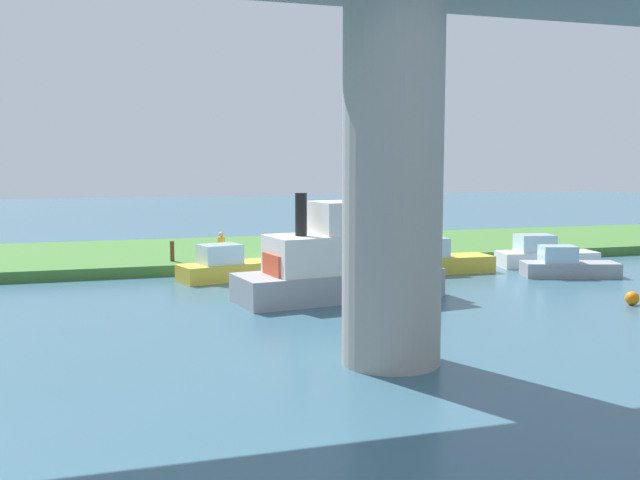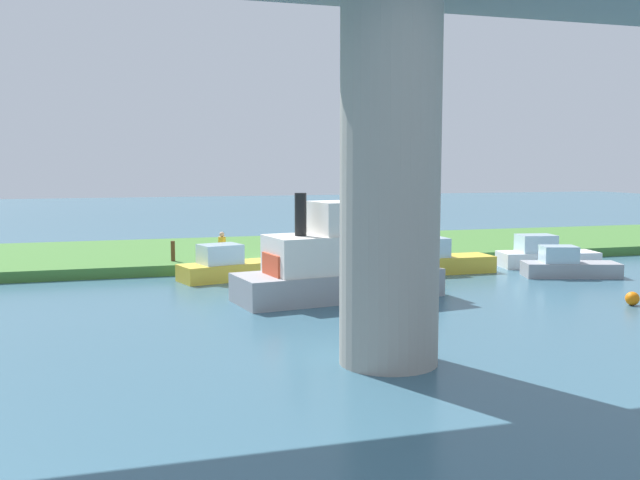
{
  "view_description": "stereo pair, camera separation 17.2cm",
  "coord_description": "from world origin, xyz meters",
  "px_view_note": "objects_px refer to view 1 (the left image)",
  "views": [
    {
      "loc": [
        8.84,
        32.99,
        5.12
      ],
      "look_at": [
        0.13,
        5.0,
        2.0
      ],
      "focal_mm": 40.33,
      "sensor_mm": 36.0,
      "label": 1
    },
    {
      "loc": [
        8.68,
        33.04,
        5.12
      ],
      "look_at": [
        0.13,
        5.0,
        2.0
      ],
      "focal_mm": 40.33,
      "sensor_mm": 36.0,
      "label": 2
    }
  ],
  "objects_px": {
    "mooring_post": "(172,251)",
    "motorboat_red": "(544,255)",
    "riverboat_paddlewheel": "(567,265)",
    "motorboat_white": "(230,267)",
    "marker_buoy": "(632,298)",
    "pontoon_yellow": "(436,260)",
    "houseboat_blue": "(346,259)",
    "bridge_pylon": "(393,182)",
    "person_on_bank": "(221,246)"
  },
  "relations": [
    {
      "from": "houseboat_blue",
      "to": "motorboat_white",
      "type": "height_order",
      "value": "houseboat_blue"
    },
    {
      "from": "houseboat_blue",
      "to": "person_on_bank",
      "type": "bearing_deg",
      "value": -67.28
    },
    {
      "from": "bridge_pylon",
      "to": "person_on_bank",
      "type": "xyz_separation_m",
      "value": [
        1.53,
        -17.07,
        -3.46
      ]
    },
    {
      "from": "bridge_pylon",
      "to": "pontoon_yellow",
      "type": "relative_size",
      "value": 1.85
    },
    {
      "from": "motorboat_white",
      "to": "motorboat_red",
      "type": "height_order",
      "value": "motorboat_red"
    },
    {
      "from": "mooring_post",
      "to": "motorboat_red",
      "type": "relative_size",
      "value": 0.19
    },
    {
      "from": "person_on_bank",
      "to": "riverboat_paddlewheel",
      "type": "relative_size",
      "value": 0.31
    },
    {
      "from": "bridge_pylon",
      "to": "mooring_post",
      "type": "distance_m",
      "value": 18.44
    },
    {
      "from": "bridge_pylon",
      "to": "motorboat_white",
      "type": "xyz_separation_m",
      "value": [
        1.59,
        -14.52,
        -4.09
      ]
    },
    {
      "from": "bridge_pylon",
      "to": "marker_buoy",
      "type": "distance_m",
      "value": 12.97
    },
    {
      "from": "bridge_pylon",
      "to": "motorboat_white",
      "type": "relative_size",
      "value": 1.84
    },
    {
      "from": "pontoon_yellow",
      "to": "motorboat_white",
      "type": "bearing_deg",
      "value": -5.17
    },
    {
      "from": "person_on_bank",
      "to": "houseboat_blue",
      "type": "height_order",
      "value": "houseboat_blue"
    },
    {
      "from": "houseboat_blue",
      "to": "motorboat_white",
      "type": "distance_m",
      "value": 6.67
    },
    {
      "from": "person_on_bank",
      "to": "mooring_post",
      "type": "height_order",
      "value": "person_on_bank"
    },
    {
      "from": "pontoon_yellow",
      "to": "marker_buoy",
      "type": "xyz_separation_m",
      "value": [
        -3.3,
        9.21,
        -0.35
      ]
    },
    {
      "from": "motorboat_red",
      "to": "marker_buoy",
      "type": "distance_m",
      "value": 9.83
    },
    {
      "from": "riverboat_paddlewheel",
      "to": "motorboat_red",
      "type": "distance_m",
      "value": 3.16
    },
    {
      "from": "marker_buoy",
      "to": "houseboat_blue",
      "type": "bearing_deg",
      "value": -25.27
    },
    {
      "from": "riverboat_paddlewheel",
      "to": "pontoon_yellow",
      "type": "distance_m",
      "value": 5.9
    },
    {
      "from": "riverboat_paddlewheel",
      "to": "pontoon_yellow",
      "type": "height_order",
      "value": "pontoon_yellow"
    },
    {
      "from": "houseboat_blue",
      "to": "motorboat_red",
      "type": "bearing_deg",
      "value": -157.92
    },
    {
      "from": "mooring_post",
      "to": "pontoon_yellow",
      "type": "height_order",
      "value": "pontoon_yellow"
    },
    {
      "from": "pontoon_yellow",
      "to": "motorboat_red",
      "type": "distance_m",
      "value": 6.05
    },
    {
      "from": "bridge_pylon",
      "to": "motorboat_red",
      "type": "bearing_deg",
      "value": -135.5
    },
    {
      "from": "riverboat_paddlewheel",
      "to": "motorboat_white",
      "type": "height_order",
      "value": "motorboat_white"
    },
    {
      "from": "bridge_pylon",
      "to": "pontoon_yellow",
      "type": "bearing_deg",
      "value": -120.58
    },
    {
      "from": "riverboat_paddlewheel",
      "to": "marker_buoy",
      "type": "bearing_deg",
      "value": 73.61
    },
    {
      "from": "bridge_pylon",
      "to": "houseboat_blue",
      "type": "bearing_deg",
      "value": -101.98
    },
    {
      "from": "motorboat_white",
      "to": "marker_buoy",
      "type": "bearing_deg",
      "value": 142.09
    },
    {
      "from": "houseboat_blue",
      "to": "pontoon_yellow",
      "type": "relative_size",
      "value": 1.63
    },
    {
      "from": "motorboat_red",
      "to": "motorboat_white",
      "type": "bearing_deg",
      "value": -2.38
    },
    {
      "from": "houseboat_blue",
      "to": "pontoon_yellow",
      "type": "height_order",
      "value": "houseboat_blue"
    },
    {
      "from": "person_on_bank",
      "to": "marker_buoy",
      "type": "xyz_separation_m",
      "value": [
        -12.89,
        12.64,
        -0.95
      ]
    },
    {
      "from": "pontoon_yellow",
      "to": "marker_buoy",
      "type": "relative_size",
      "value": 10.09
    },
    {
      "from": "houseboat_blue",
      "to": "riverboat_paddlewheel",
      "type": "relative_size",
      "value": 1.83
    },
    {
      "from": "bridge_pylon",
      "to": "marker_buoy",
      "type": "xyz_separation_m",
      "value": [
        -11.37,
        -4.43,
        -4.41
      ]
    },
    {
      "from": "pontoon_yellow",
      "to": "bridge_pylon",
      "type": "bearing_deg",
      "value": 59.42
    },
    {
      "from": "motorboat_white",
      "to": "marker_buoy",
      "type": "height_order",
      "value": "motorboat_white"
    },
    {
      "from": "bridge_pylon",
      "to": "person_on_bank",
      "type": "relative_size",
      "value": 6.71
    },
    {
      "from": "houseboat_blue",
      "to": "motorboat_red",
      "type": "distance_m",
      "value": 13.22
    },
    {
      "from": "motorboat_red",
      "to": "marker_buoy",
      "type": "xyz_separation_m",
      "value": [
        2.75,
        9.43,
        -0.33
      ]
    },
    {
      "from": "mooring_post",
      "to": "houseboat_blue",
      "type": "relative_size",
      "value": 0.12
    },
    {
      "from": "motorboat_red",
      "to": "marker_buoy",
      "type": "relative_size",
      "value": 10.12
    },
    {
      "from": "mooring_post",
      "to": "motorboat_red",
      "type": "distance_m",
      "value": 18.3
    },
    {
      "from": "bridge_pylon",
      "to": "mooring_post",
      "type": "xyz_separation_m",
      "value": [
        3.78,
        -17.67,
        -3.68
      ]
    },
    {
      "from": "motorboat_white",
      "to": "motorboat_red",
      "type": "distance_m",
      "value": 15.71
    },
    {
      "from": "marker_buoy",
      "to": "motorboat_white",
      "type": "bearing_deg",
      "value": -37.91
    },
    {
      "from": "pontoon_yellow",
      "to": "motorboat_red",
      "type": "xyz_separation_m",
      "value": [
        -6.05,
        -0.22,
        -0.02
      ]
    },
    {
      "from": "person_on_bank",
      "to": "riverboat_paddlewheel",
      "type": "distance_m",
      "value": 16.05
    }
  ]
}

